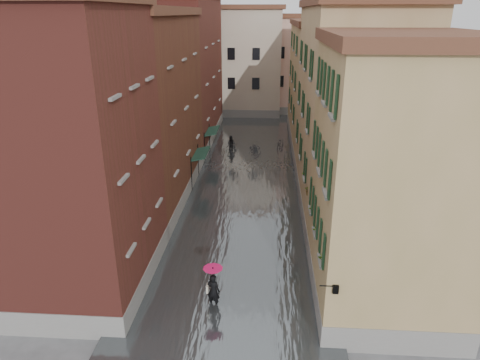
% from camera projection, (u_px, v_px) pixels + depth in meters
% --- Properties ---
extents(ground, '(120.00, 120.00, 0.00)m').
position_uv_depth(ground, '(234.00, 265.00, 22.99)').
color(ground, '#4F4F51').
rests_on(ground, ground).
extents(floodwater, '(10.00, 60.00, 0.20)m').
position_uv_depth(floodwater, '(247.00, 177.00, 35.03)').
color(floodwater, '#4E5356').
rests_on(floodwater, ground).
extents(building_left_near, '(6.00, 8.00, 13.00)m').
position_uv_depth(building_left_near, '(74.00, 160.00, 19.20)').
color(building_left_near, maroon).
rests_on(building_left_near, ground).
extents(building_left_mid, '(6.00, 14.00, 12.50)m').
position_uv_depth(building_left_mid, '(143.00, 112.00, 29.50)').
color(building_left_mid, '#572F1B').
rests_on(building_left_mid, ground).
extents(building_left_far, '(6.00, 16.00, 14.00)m').
position_uv_depth(building_left_far, '(184.00, 72.00, 43.15)').
color(building_left_far, maroon).
rests_on(building_left_far, ground).
extents(building_right_near, '(6.00, 8.00, 11.50)m').
position_uv_depth(building_right_near, '(389.00, 183.00, 18.59)').
color(building_right_near, '#99844F').
rests_on(building_right_near, ground).
extents(building_right_mid, '(6.00, 14.00, 13.00)m').
position_uv_depth(building_right_mid, '(349.00, 111.00, 28.52)').
color(building_right_mid, tan).
rests_on(building_right_mid, ground).
extents(building_right_far, '(6.00, 16.00, 11.50)m').
position_uv_depth(building_right_far, '(323.00, 86.00, 42.72)').
color(building_right_far, '#99844F').
rests_on(building_right_far, ground).
extents(building_end_cream, '(12.00, 9.00, 13.00)m').
position_uv_depth(building_end_cream, '(234.00, 63.00, 56.08)').
color(building_end_cream, '#BCB295').
rests_on(building_end_cream, ground).
extents(building_end_pink, '(10.00, 9.00, 12.00)m').
position_uv_depth(building_end_pink, '(302.00, 65.00, 57.55)').
color(building_end_pink, '#D2A694').
rests_on(building_end_pink, ground).
extents(awning_near, '(1.09, 3.25, 2.80)m').
position_uv_depth(awning_near, '(201.00, 154.00, 32.88)').
color(awning_near, '#153023').
rests_on(awning_near, ground).
extents(awning_far, '(1.09, 3.29, 2.80)m').
position_uv_depth(awning_far, '(212.00, 132.00, 39.16)').
color(awning_far, '#153023').
rests_on(awning_far, ground).
extents(wall_lantern, '(0.71, 0.22, 0.35)m').
position_uv_depth(wall_lantern, '(335.00, 288.00, 16.05)').
color(wall_lantern, black).
rests_on(wall_lantern, ground).
extents(window_planters, '(0.59, 10.61, 0.84)m').
position_uv_depth(window_planters, '(314.00, 204.00, 21.90)').
color(window_planters, brown).
rests_on(window_planters, ground).
extents(pedestrian_main, '(0.90, 0.90, 2.06)m').
position_uv_depth(pedestrian_main, '(213.00, 284.00, 19.31)').
color(pedestrian_main, black).
rests_on(pedestrian_main, ground).
extents(pedestrian_far, '(0.91, 0.80, 1.58)m').
position_uv_depth(pedestrian_far, '(231.00, 144.00, 41.31)').
color(pedestrian_far, black).
rests_on(pedestrian_far, ground).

